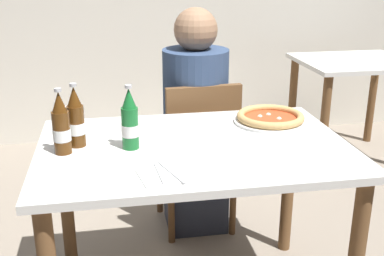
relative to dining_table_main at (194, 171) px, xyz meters
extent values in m
cube|color=silver|center=(0.00, 0.00, 0.10)|extent=(1.20, 0.80, 0.03)
cylinder|color=brown|center=(-0.54, 0.34, -0.28)|extent=(0.06, 0.06, 0.72)
cylinder|color=brown|center=(0.54, 0.34, -0.28)|extent=(0.06, 0.06, 0.72)
cube|color=brown|center=(0.13, 0.68, -0.21)|extent=(0.43, 0.43, 0.04)
cube|color=brown|center=(0.14, 0.50, 0.01)|extent=(0.38, 0.06, 0.40)
cylinder|color=brown|center=(0.28, 0.86, -0.43)|extent=(0.04, 0.04, 0.41)
cylinder|color=brown|center=(-0.06, 0.84, -0.43)|extent=(0.04, 0.04, 0.41)
cylinder|color=brown|center=(0.31, 0.52, -0.43)|extent=(0.04, 0.04, 0.41)
cylinder|color=brown|center=(-0.03, 0.50, -0.43)|extent=(0.04, 0.04, 0.41)
cube|color=#2D3342|center=(0.13, 0.66, -0.41)|extent=(0.32, 0.28, 0.45)
cylinder|color=#33476B|center=(0.13, 0.66, 0.09)|extent=(0.34, 0.34, 0.55)
sphere|color=#9E7556|center=(0.13, 0.66, 0.46)|extent=(0.22, 0.22, 0.22)
cube|color=silver|center=(1.44, 1.43, 0.10)|extent=(0.80, 0.70, 0.03)
cylinder|color=brown|center=(1.10, 1.14, -0.28)|extent=(0.06, 0.06, 0.72)
cylinder|color=brown|center=(1.10, 1.72, -0.28)|extent=(0.06, 0.06, 0.72)
cylinder|color=brown|center=(1.78, 1.72, -0.28)|extent=(0.06, 0.06, 0.72)
cylinder|color=white|center=(0.38, 0.20, 0.12)|extent=(0.32, 0.32, 0.01)
cylinder|color=#CC4723|center=(0.38, 0.20, 0.13)|extent=(0.23, 0.23, 0.01)
torus|color=tan|center=(0.38, 0.20, 0.14)|extent=(0.29, 0.29, 0.03)
sphere|color=silver|center=(0.34, 0.23, 0.13)|extent=(0.02, 0.02, 0.02)
sphere|color=silver|center=(0.41, 0.18, 0.13)|extent=(0.02, 0.02, 0.02)
sphere|color=silver|center=(0.38, 0.25, 0.13)|extent=(0.02, 0.02, 0.02)
cylinder|color=#512D0F|center=(-0.44, 0.06, 0.19)|extent=(0.06, 0.06, 0.16)
cone|color=#512D0F|center=(-0.44, 0.06, 0.31)|extent=(0.05, 0.05, 0.07)
cylinder|color=#B7B7BC|center=(-0.44, 0.06, 0.36)|extent=(0.03, 0.03, 0.01)
cylinder|color=white|center=(-0.44, 0.06, 0.19)|extent=(0.07, 0.07, 0.04)
cylinder|color=#196B2D|center=(-0.24, 0.01, 0.19)|extent=(0.06, 0.06, 0.16)
cone|color=#196B2D|center=(-0.24, 0.01, 0.31)|extent=(0.05, 0.05, 0.07)
cylinder|color=#B7B7BC|center=(-0.24, 0.01, 0.36)|extent=(0.03, 0.03, 0.01)
cylinder|color=white|center=(-0.24, 0.01, 0.19)|extent=(0.07, 0.07, 0.04)
cylinder|color=#512D0F|center=(-0.49, 0.00, 0.19)|extent=(0.06, 0.06, 0.16)
cone|color=#512D0F|center=(-0.49, 0.00, 0.31)|extent=(0.05, 0.05, 0.07)
cylinder|color=#B7B7BC|center=(-0.49, 0.00, 0.36)|extent=(0.03, 0.03, 0.01)
cylinder|color=white|center=(-0.49, 0.00, 0.19)|extent=(0.07, 0.07, 0.04)
cube|color=white|center=(-0.14, -0.25, 0.12)|extent=(0.21, 0.21, 0.00)
cube|color=silver|center=(-0.12, -0.25, 0.12)|extent=(0.07, 0.18, 0.00)
cube|color=silver|center=(-0.16, -0.25, 0.12)|extent=(0.03, 0.17, 0.00)
cylinder|color=white|center=(-0.47, 0.28, 0.16)|extent=(0.07, 0.07, 0.09)
camera|label=1|loc=(-0.31, -1.70, 0.79)|focal=44.76mm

